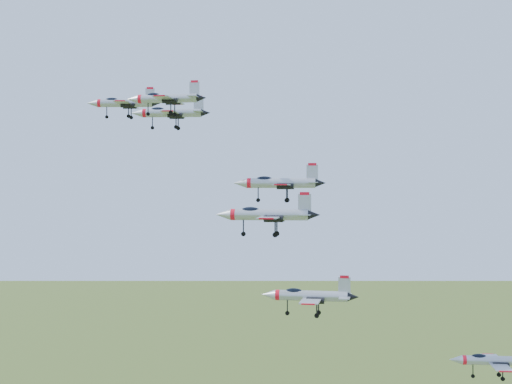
% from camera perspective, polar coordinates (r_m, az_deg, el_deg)
% --- Properties ---
extents(jet_lead, '(12.55, 10.71, 3.43)m').
position_cam_1_polar(jet_lead, '(124.91, -10.61, 7.02)').
color(jet_lead, '#A3A7AF').
extents(jet_left_high, '(11.94, 10.15, 3.25)m').
position_cam_1_polar(jet_left_high, '(109.18, -6.93, 6.31)').
color(jet_left_high, '#A3A7AF').
extents(jet_right_high, '(10.94, 9.17, 2.93)m').
position_cam_1_polar(jet_right_high, '(96.33, -7.28, 7.44)').
color(jet_right_high, '#A3A7AF').
extents(jet_left_low, '(13.93, 11.78, 3.76)m').
position_cam_1_polar(jet_left_low, '(107.39, 1.79, 0.74)').
color(jet_left_low, '#A3A7AF').
extents(jet_right_low, '(13.61, 11.46, 3.66)m').
position_cam_1_polar(jet_right_low, '(91.91, 0.81, -1.81)').
color(jet_right_low, '#A3A7AF').
extents(jet_trail, '(13.34, 11.13, 3.57)m').
position_cam_1_polar(jet_trail, '(97.68, 4.21, -8.26)').
color(jet_trail, '#A3A7AF').
extents(jet_extra, '(12.35, 10.43, 3.33)m').
position_cam_1_polar(jet_extra, '(109.39, 18.38, -12.66)').
color(jet_extra, '#A3A7AF').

